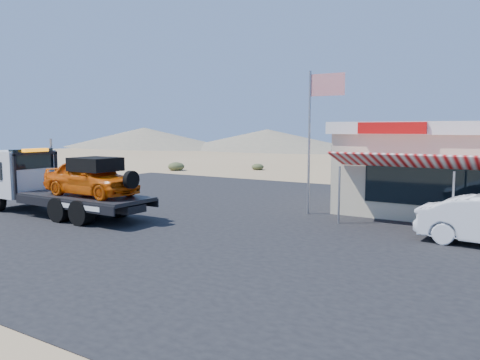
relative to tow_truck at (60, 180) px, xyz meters
The scene contains 7 objects.
ground 4.50m from the tow_truck, 16.52° to the left, with size 120.00×120.00×0.00m, color #937954.
asphalt_lot 7.54m from the tow_truck, 34.72° to the left, with size 32.00×24.00×0.02m, color black.
tow_truck is the anchor object (origin of this frame).
jerky_store 17.78m from the tow_truck, 34.94° to the left, with size 10.40×9.97×3.90m.
flagpole 10.90m from the tow_truck, 32.37° to the left, with size 1.55×0.10×6.00m.
desert_scrub 15.82m from the tow_truck, 134.04° to the left, with size 28.58×31.58×0.77m.
distant_hills 56.64m from the tow_truck, 95.77° to the left, with size 126.00×48.00×4.20m.
Camera 1 is at (12.68, -13.71, 3.66)m, focal length 35.00 mm.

